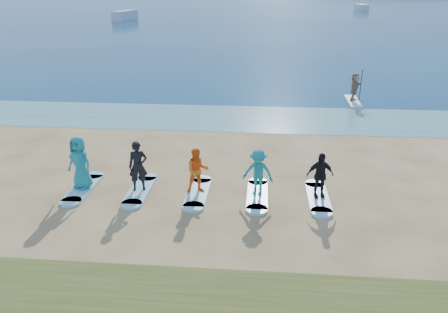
# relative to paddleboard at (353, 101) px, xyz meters

# --- Properties ---
(ground) EXTENTS (600.00, 600.00, 0.00)m
(ground) POSITION_rel_paddleboard_xyz_m (-7.94, -14.51, -0.06)
(ground) COLOR tan
(ground) RESTS_ON ground
(shallow_water) EXTENTS (600.00, 600.00, 0.00)m
(shallow_water) POSITION_rel_paddleboard_xyz_m (-7.94, -4.01, -0.05)
(shallow_water) COLOR teal
(shallow_water) RESTS_ON ground
(ocean) EXTENTS (600.00, 600.00, 0.00)m
(ocean) POSITION_rel_paddleboard_xyz_m (-7.94, 145.49, -0.05)
(ocean) COLOR navy
(ocean) RESTS_ON ground
(paddleboard) EXTENTS (0.79, 3.02, 0.12)m
(paddleboard) POSITION_rel_paddleboard_xyz_m (0.00, 0.00, 0.00)
(paddleboard) COLOR silver
(paddleboard) RESTS_ON ground
(paddleboarder) EXTENTS (1.07, 1.62, 1.67)m
(paddleboarder) POSITION_rel_paddleboard_xyz_m (0.00, -0.00, 0.90)
(paddleboarder) COLOR tan
(paddleboarder) RESTS_ON paddleboard
(boat_offshore_a) EXTENTS (3.27, 8.01, 1.92)m
(boat_offshore_a) POSITION_rel_paddleboard_xyz_m (-33.47, 62.98, -0.06)
(boat_offshore_a) COLOR silver
(boat_offshore_a) RESTS_ON ground
(boat_offshore_b) EXTENTS (3.03, 5.95, 1.80)m
(boat_offshore_b) POSITION_rel_paddleboard_xyz_m (20.72, 101.48, -0.06)
(boat_offshore_b) COLOR silver
(boat_offshore_b) RESTS_ON ground
(surfboard_0) EXTENTS (0.70, 2.20, 0.09)m
(surfboard_0) POSITION_rel_paddleboard_xyz_m (-11.77, -13.32, -0.01)
(surfboard_0) COLOR #9ADDEF
(surfboard_0) RESTS_ON ground
(student_0) EXTENTS (1.07, 0.88, 1.88)m
(student_0) POSITION_rel_paddleboard_xyz_m (-11.77, -13.32, 0.97)
(student_0) COLOR teal
(student_0) RESTS_ON surfboard_0
(surfboard_1) EXTENTS (0.70, 2.20, 0.09)m
(surfboard_1) POSITION_rel_paddleboard_xyz_m (-9.72, -13.32, -0.01)
(surfboard_1) COLOR #9ADDEF
(surfboard_1) RESTS_ON ground
(student_1) EXTENTS (0.72, 0.57, 1.75)m
(student_1) POSITION_rel_paddleboard_xyz_m (-9.72, -13.32, 0.90)
(student_1) COLOR black
(student_1) RESTS_ON surfboard_1
(surfboard_2) EXTENTS (0.70, 2.20, 0.09)m
(surfboard_2) POSITION_rel_paddleboard_xyz_m (-7.68, -13.32, -0.01)
(surfboard_2) COLOR #9ADDEF
(surfboard_2) RESTS_ON ground
(student_2) EXTENTS (0.89, 0.78, 1.58)m
(student_2) POSITION_rel_paddleboard_xyz_m (-7.68, -13.32, 0.82)
(student_2) COLOR orange
(student_2) RESTS_ON surfboard_2
(surfboard_3) EXTENTS (0.70, 2.20, 0.09)m
(surfboard_3) POSITION_rel_paddleboard_xyz_m (-5.64, -13.32, -0.01)
(surfboard_3) COLOR #9ADDEF
(surfboard_3) RESTS_ON ground
(student_3) EXTENTS (1.15, 0.82, 1.61)m
(student_3) POSITION_rel_paddleboard_xyz_m (-5.64, -13.32, 0.83)
(student_3) COLOR teal
(student_3) RESTS_ON surfboard_3
(surfboard_4) EXTENTS (0.70, 2.20, 0.09)m
(surfboard_4) POSITION_rel_paddleboard_xyz_m (-3.59, -13.32, -0.01)
(surfboard_4) COLOR #9ADDEF
(surfboard_4) RESTS_ON ground
(student_4) EXTENTS (0.97, 0.55, 1.56)m
(student_4) POSITION_rel_paddleboard_xyz_m (-3.59, -13.32, 0.81)
(student_4) COLOR black
(student_4) RESTS_ON surfboard_4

